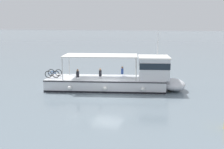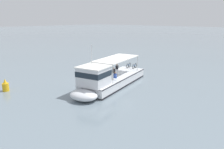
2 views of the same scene
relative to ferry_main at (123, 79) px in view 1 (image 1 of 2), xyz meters
name	(u,v)px [view 1 (image 1 of 2)]	position (x,y,z in m)	size (l,w,h in m)	color
ground_plane	(108,94)	(2.16, -0.84, -1.02)	(400.00, 400.00, 0.00)	slate
ferry_main	(123,79)	(0.00, 0.00, 0.00)	(5.64, 13.07, 5.32)	silver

